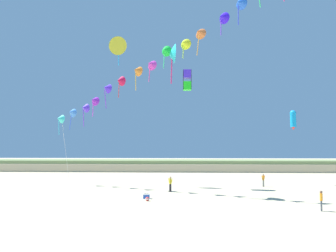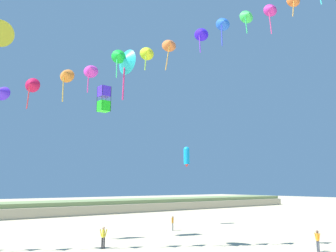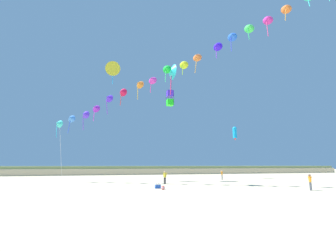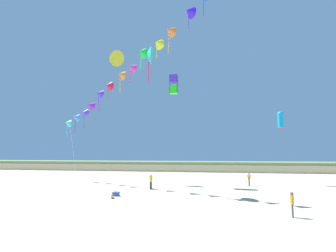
# 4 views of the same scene
# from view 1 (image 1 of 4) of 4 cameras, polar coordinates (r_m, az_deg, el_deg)

# --- Properties ---
(ground_plane) EXTENTS (240.00, 240.00, 0.00)m
(ground_plane) POSITION_cam_1_polar(r_m,az_deg,el_deg) (23.53, 2.57, -15.03)
(ground_plane) COLOR beige
(dune_ridge) EXTENTS (120.00, 9.90, 2.09)m
(dune_ridge) POSITION_cam_1_polar(r_m,az_deg,el_deg) (70.26, 2.79, -6.33)
(dune_ridge) COLOR #BFAE8B
(dune_ridge) RESTS_ON ground
(person_near_left) EXTENTS (0.51, 0.40, 1.63)m
(person_near_left) POSITION_cam_1_polar(r_m,az_deg,el_deg) (37.90, 0.38, -9.11)
(person_near_left) COLOR black
(person_near_left) RESTS_ON ground
(person_near_right) EXTENTS (0.50, 0.34, 1.53)m
(person_near_right) POSITION_cam_1_polar(r_m,az_deg,el_deg) (44.06, 15.03, -8.25)
(person_near_right) COLOR gray
(person_near_right) RESTS_ON ground
(person_mid_center) EXTENTS (0.21, 0.53, 1.51)m
(person_mid_center) POSITION_cam_1_polar(r_m,az_deg,el_deg) (29.18, 23.37, -10.74)
(person_mid_center) COLOR #474C56
(person_mid_center) RESTS_ON ground
(kite_banner_string) EXTENTS (34.27, 23.36, 23.27)m
(kite_banner_string) POSITION_cam_1_polar(r_m,az_deg,el_deg) (35.32, 3.68, 14.23)
(kite_banner_string) COLOR #3FDACD
(large_kite_low_lead) EXTENTS (2.47, 1.39, 3.77)m
(large_kite_low_lead) POSITION_cam_1_polar(r_m,az_deg,el_deg) (47.25, -7.93, 12.58)
(large_kite_low_lead) COLOR gold
(large_kite_mid_trail) EXTENTS (1.01, 1.01, 2.39)m
(large_kite_mid_trail) POSITION_cam_1_polar(r_m,az_deg,el_deg) (42.55, 3.10, 7.36)
(large_kite_mid_trail) COLOR #21EE21
(large_kite_high_solo) EXTENTS (1.00, 2.10, 4.10)m
(large_kite_high_solo) POSITION_cam_1_polar(r_m,az_deg,el_deg) (36.74, 0.57, 11.51)
(large_kite_high_solo) COLOR #27D2D5
(large_kite_outer_drift) EXTENTS (1.08, 1.06, 2.53)m
(large_kite_outer_drift) POSITION_cam_1_polar(r_m,az_deg,el_deg) (47.92, 19.43, 1.04)
(large_kite_outer_drift) COLOR #139DE4
(beach_cooler) EXTENTS (0.58, 0.41, 0.46)m
(beach_cooler) POSITION_cam_1_polar(r_m,az_deg,el_deg) (33.24, -3.48, -11.19)
(beach_cooler) COLOR blue
(beach_cooler) RESTS_ON ground
(beach_ball) EXTENTS (0.36, 0.36, 0.36)m
(beach_ball) POSITION_cam_1_polar(r_m,az_deg,el_deg) (31.89, -3.32, -11.59)
(beach_ball) COLOR red
(beach_ball) RESTS_ON ground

